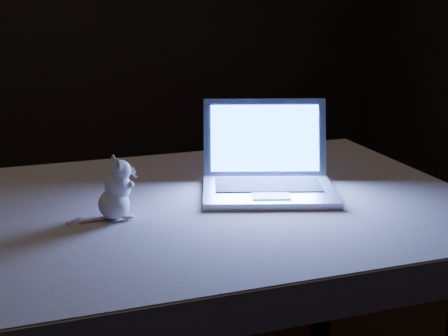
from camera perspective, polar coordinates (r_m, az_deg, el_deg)
name	(u,v)px	position (r m, az deg, el deg)	size (l,w,h in m)	color
tablecloth	(157,225)	(1.66, -5.93, -5.04)	(1.54, 1.02, 0.09)	beige
laptop	(270,152)	(1.71, 4.03, 1.41)	(0.35, 0.31, 0.24)	#B6B6BB
plush_mouse	(113,189)	(1.57, -9.71, -1.80)	(0.11, 0.11, 0.15)	white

